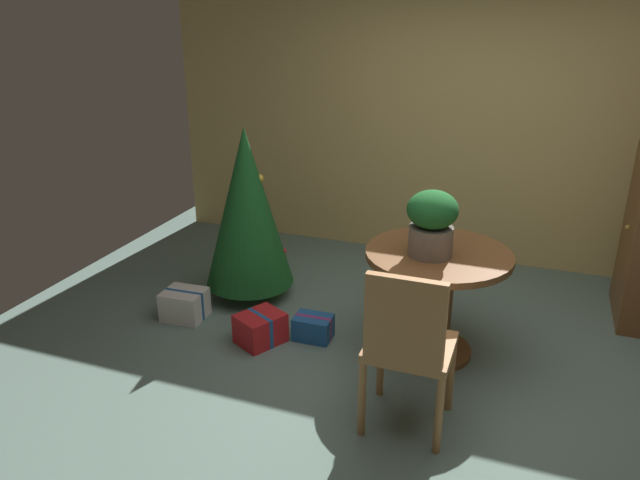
# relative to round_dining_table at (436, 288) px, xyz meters

# --- Properties ---
(ground_plane) EXTENTS (6.60, 6.60, 0.00)m
(ground_plane) POSITION_rel_round_dining_table_xyz_m (0.01, -0.36, -0.50)
(ground_plane) COLOR slate
(back_wall_panel) EXTENTS (6.00, 0.10, 2.60)m
(back_wall_panel) POSITION_rel_round_dining_table_xyz_m (0.01, 1.84, 0.80)
(back_wall_panel) COLOR tan
(back_wall_panel) RESTS_ON ground_plane
(round_dining_table) EXTENTS (0.97, 0.97, 0.76)m
(round_dining_table) POSITION_rel_round_dining_table_xyz_m (0.00, 0.00, 0.00)
(round_dining_table) COLOR brown
(round_dining_table) RESTS_ON ground_plane
(flower_vase) EXTENTS (0.33, 0.33, 0.43)m
(flower_vase) POSITION_rel_round_dining_table_xyz_m (-0.05, -0.07, 0.50)
(flower_vase) COLOR #665B51
(flower_vase) RESTS_ON round_dining_table
(wooden_chair_near) EXTENTS (0.47, 0.44, 1.01)m
(wooden_chair_near) POSITION_rel_round_dining_table_xyz_m (0.00, -0.89, 0.07)
(wooden_chair_near) COLOR #9E6B3D
(wooden_chair_near) RESTS_ON ground_plane
(holiday_tree) EXTENTS (0.72, 0.72, 1.42)m
(holiday_tree) POSITION_rel_round_dining_table_xyz_m (-1.59, 0.35, 0.28)
(holiday_tree) COLOR brown
(holiday_tree) RESTS_ON ground_plane
(gift_box_red) EXTENTS (0.38, 0.40, 0.22)m
(gift_box_red) POSITION_rel_round_dining_table_xyz_m (-1.19, -0.30, -0.39)
(gift_box_red) COLOR red
(gift_box_red) RESTS_ON ground_plane
(gift_box_cream) EXTENTS (0.33, 0.28, 0.23)m
(gift_box_cream) POSITION_rel_round_dining_table_xyz_m (-1.89, -0.17, -0.39)
(gift_box_cream) COLOR silver
(gift_box_cream) RESTS_ON ground_plane
(gift_box_blue) EXTENTS (0.28, 0.21, 0.18)m
(gift_box_blue) POSITION_rel_round_dining_table_xyz_m (-0.85, -0.12, -0.41)
(gift_box_blue) COLOR #1E569E
(gift_box_blue) RESTS_ON ground_plane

